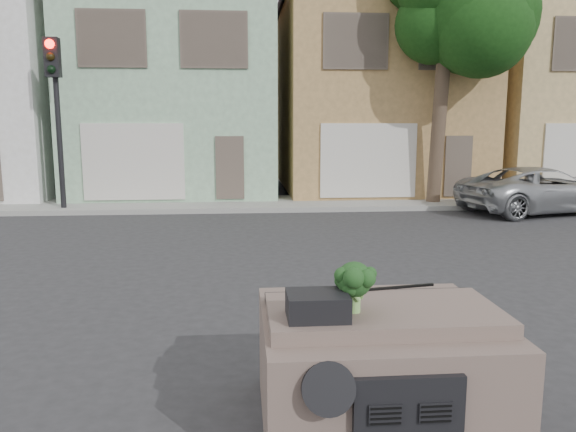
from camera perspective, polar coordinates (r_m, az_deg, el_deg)
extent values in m
plane|color=#303033|center=(8.06, 3.86, -9.69)|extent=(120.00, 120.00, 0.00)
cube|color=gray|center=(18.25, -1.02, 1.29)|extent=(40.00, 3.00, 0.15)
cube|color=#97BF9B|center=(22.19, -11.00, 12.13)|extent=(7.20, 8.20, 7.55)
cube|color=tan|center=(22.66, 8.66, 12.13)|extent=(7.20, 8.20, 7.55)
cube|color=tan|center=(25.44, 25.65, 11.01)|extent=(7.20, 8.20, 7.55)
imported|color=#A7AAAF|center=(18.41, 24.16, 0.31)|extent=(5.33, 3.34, 1.37)
cube|color=black|center=(17.85, -22.37, 8.39)|extent=(0.40, 0.40, 5.10)
cube|color=#143B10|center=(18.47, 15.26, 14.05)|extent=(4.40, 4.00, 8.50)
cube|color=#6C5950|center=(5.11, 9.07, -14.59)|extent=(2.00, 1.80, 1.12)
cube|color=black|center=(4.45, 3.01, -9.06)|extent=(0.48, 0.38, 0.20)
cube|color=black|center=(5.33, 11.20, -7.11)|extent=(0.69, 0.15, 0.02)
cube|color=#173715|center=(4.58, 6.74, -7.12)|extent=(0.46, 0.46, 0.43)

